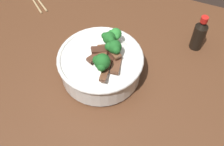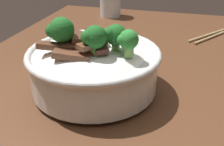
{
  "view_description": "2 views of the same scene",
  "coord_description": "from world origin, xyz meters",
  "views": [
    {
      "loc": [
        -0.29,
        0.51,
        1.43
      ],
      "look_at": [
        -0.11,
        0.09,
        0.82
      ],
      "focal_mm": 44.69,
      "sensor_mm": 36.0,
      "label": 1
    },
    {
      "loc": [
        -0.48,
        -0.09,
        1.03
      ],
      "look_at": [
        -0.09,
        0.02,
        0.81
      ],
      "focal_mm": 42.5,
      "sensor_mm": 36.0,
      "label": 2
    }
  ],
  "objects": [
    {
      "name": "soy_sauce_bottle",
      "position": [
        -0.3,
        -0.16,
        0.81
      ],
      "size": [
        0.04,
        0.04,
        0.13
      ],
      "color": "black",
      "rests_on": "dining_table"
    },
    {
      "name": "dining_table",
      "position": [
        0.0,
        0.0,
        0.64
      ],
      "size": [
        1.11,
        0.78,
        0.76
      ],
      "color": "#56331E",
      "rests_on": "ground"
    },
    {
      "name": "rice_bowl",
      "position": [
        -0.07,
        0.06,
        0.82
      ],
      "size": [
        0.24,
        0.24,
        0.15
      ],
      "color": "white",
      "rests_on": "dining_table"
    }
  ]
}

